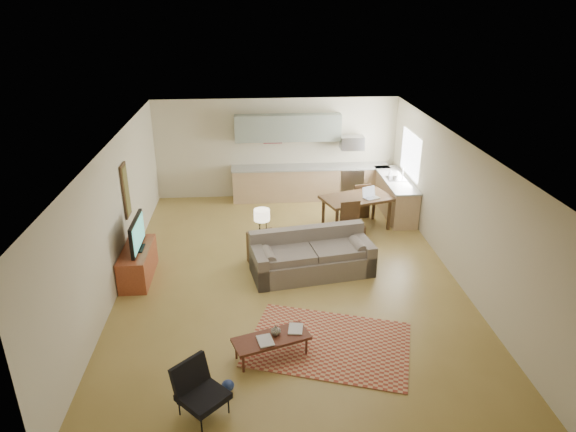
{
  "coord_description": "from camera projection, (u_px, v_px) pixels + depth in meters",
  "views": [
    {
      "loc": [
        -0.69,
        -8.95,
        5.11
      ],
      "look_at": [
        0.0,
        0.3,
        1.15
      ],
      "focal_mm": 32.0,
      "sensor_mm": 36.0,
      "label": 1
    }
  ],
  "objects": [
    {
      "name": "room",
      "position": [
        289.0,
        213.0,
        9.73
      ],
      "size": [
        9.0,
        9.0,
        9.0
      ],
      "color": "olive",
      "rests_on": "ground"
    },
    {
      "name": "kitchen_counter_back",
      "position": [
        310.0,
        183.0,
        13.98
      ],
      "size": [
        4.26,
        0.64,
        0.92
      ],
      "primitive_type": null,
      "color": "tan",
      "rests_on": "ground"
    },
    {
      "name": "kitchen_counter_right",
      "position": [
        395.0,
        196.0,
        13.03
      ],
      "size": [
        0.64,
        2.26,
        0.92
      ],
      "primitive_type": null,
      "color": "tan",
      "rests_on": "ground"
    },
    {
      "name": "kitchen_range",
      "position": [
        350.0,
        182.0,
        14.06
      ],
      "size": [
        0.62,
        0.62,
        0.9
      ],
      "primitive_type": "cube",
      "color": "#A5A8AD",
      "rests_on": "ground"
    },
    {
      "name": "kitchen_microwave",
      "position": [
        352.0,
        143.0,
        13.64
      ],
      "size": [
        0.62,
        0.4,
        0.35
      ],
      "primitive_type": "cube",
      "color": "#A5A8AD",
      "rests_on": "room"
    },
    {
      "name": "upper_cabinets",
      "position": [
        288.0,
        128.0,
        13.49
      ],
      "size": [
        2.8,
        0.34,
        0.7
      ],
      "primitive_type": "cube",
      "color": "gray",
      "rests_on": "room"
    },
    {
      "name": "window_right",
      "position": [
        410.0,
        154.0,
        12.63
      ],
      "size": [
        0.02,
        1.4,
        1.05
      ],
      "primitive_type": "cube",
      "color": "white",
      "rests_on": "room"
    },
    {
      "name": "wall_art_left",
      "position": [
        126.0,
        191.0,
        10.26
      ],
      "size": [
        0.06,
        0.42,
        1.1
      ],
      "primitive_type": null,
      "color": "olive",
      "rests_on": "room"
    },
    {
      "name": "triptych",
      "position": [
        273.0,
        134.0,
        13.67
      ],
      "size": [
        1.7,
        0.04,
        0.5
      ],
      "primitive_type": null,
      "color": "beige",
      "rests_on": "room"
    },
    {
      "name": "rug",
      "position": [
        329.0,
        344.0,
        8.2
      ],
      "size": [
        2.93,
        2.43,
        0.02
      ],
      "primitive_type": "cube",
      "rotation": [
        0.0,
        0.0,
        -0.31
      ],
      "color": "#983728",
      "rests_on": "floor"
    },
    {
      "name": "sofa",
      "position": [
        312.0,
        254.0,
        10.14
      ],
      "size": [
        2.62,
        1.49,
        0.86
      ],
      "primitive_type": null,
      "rotation": [
        0.0,
        0.0,
        0.17
      ],
      "color": "#6B6157",
      "rests_on": "floor"
    },
    {
      "name": "coffee_table",
      "position": [
        271.0,
        347.0,
        7.86
      ],
      "size": [
        1.26,
        0.82,
        0.35
      ],
      "primitive_type": null,
      "rotation": [
        0.0,
        0.0,
        0.33
      ],
      "color": "#481F13",
      "rests_on": "floor"
    },
    {
      "name": "book_a",
      "position": [
        258.0,
        342.0,
        7.66
      ],
      "size": [
        0.36,
        0.4,
        0.03
      ],
      "primitive_type": "imported",
      "rotation": [
        0.0,
        0.0,
        0.22
      ],
      "color": "maroon",
      "rests_on": "coffee_table"
    },
    {
      "name": "book_b",
      "position": [
        289.0,
        329.0,
        7.99
      ],
      "size": [
        0.31,
        0.37,
        0.02
      ],
      "primitive_type": "imported",
      "rotation": [
        0.0,
        0.0,
        -0.16
      ],
      "color": "navy",
      "rests_on": "coffee_table"
    },
    {
      "name": "vase",
      "position": [
        276.0,
        330.0,
        7.84
      ],
      "size": [
        0.2,
        0.2,
        0.16
      ],
      "primitive_type": "imported",
      "rotation": [
        0.0,
        0.0,
        0.15
      ],
      "color": "black",
      "rests_on": "coffee_table"
    },
    {
      "name": "armchair",
      "position": [
        203.0,
        392.0,
        6.69
      ],
      "size": [
        0.91,
        0.91,
        0.73
      ],
      "primitive_type": null,
      "rotation": [
        0.0,
        0.0,
        0.77
      ],
      "color": "black",
      "rests_on": "floor"
    },
    {
      "name": "tv_credenza",
      "position": [
        138.0,
        263.0,
        10.04
      ],
      "size": [
        0.53,
        1.37,
        0.63
      ],
      "primitive_type": null,
      "color": "brown",
      "rests_on": "floor"
    },
    {
      "name": "tv",
      "position": [
        137.0,
        234.0,
        9.79
      ],
      "size": [
        0.11,
        1.05,
        0.63
      ],
      "primitive_type": null,
      "color": "black",
      "rests_on": "tv_credenza"
    },
    {
      "name": "console_table",
      "position": [
        263.0,
        248.0,
        10.62
      ],
      "size": [
        0.67,
        0.55,
        0.67
      ],
      "primitive_type": null,
      "rotation": [
        0.0,
        0.0,
        0.34
      ],
      "color": "#3E2918",
      "rests_on": "floor"
    },
    {
      "name": "table_lamp",
      "position": [
        262.0,
        221.0,
        10.38
      ],
      "size": [
        0.39,
        0.39,
        0.54
      ],
      "primitive_type": null,
      "rotation": [
        0.0,
        0.0,
        0.24
      ],
      "color": "beige",
      "rests_on": "console_table"
    },
    {
      "name": "dining_table",
      "position": [
        356.0,
        213.0,
        12.15
      ],
      "size": [
        1.82,
        1.38,
        0.81
      ],
      "primitive_type": null,
      "rotation": [
        0.0,
        0.0,
        0.32
      ],
      "color": "#3E2918",
      "rests_on": "floor"
    },
    {
      "name": "dining_chair_near",
      "position": [
        353.0,
        225.0,
        11.36
      ],
      "size": [
        0.53,
        0.54,
        0.95
      ],
      "primitive_type": null,
      "rotation": [
        0.0,
        0.0,
        0.16
      ],
      "color": "#3E2918",
      "rests_on": "floor"
    },
    {
      "name": "dining_chair_far",
      "position": [
        359.0,
        199.0,
        12.89
      ],
      "size": [
        0.5,
        0.51,
        0.9
      ],
      "primitive_type": null,
      "rotation": [
        0.0,
        0.0,
        3.31
      ],
      "color": "#3E2918",
      "rests_on": "floor"
    },
    {
      "name": "laptop",
      "position": [
        372.0,
        193.0,
        11.86
      ],
      "size": [
        0.42,
        0.38,
        0.26
      ],
      "primitive_type": null,
      "rotation": [
        0.0,
        0.0,
        0.45
      ],
      "color": "#A5A8AD",
      "rests_on": "dining_table"
    },
    {
      "name": "soap_bottle",
      "position": [
        391.0,
        173.0,
        13.0
      ],
      "size": [
        0.09,
        0.09,
        0.19
      ],
      "primitive_type": "imported",
      "rotation": [
        0.0,
        0.0,
        0.0
      ],
      "color": "beige",
      "rests_on": "kitchen_counter_right"
    }
  ]
}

